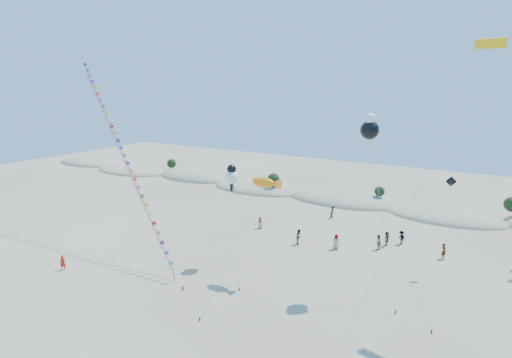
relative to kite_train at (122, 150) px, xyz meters
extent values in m
plane|color=gray|center=(15.77, -13.45, -11.38)|extent=(160.00, 160.00, 0.00)
ellipsoid|color=gray|center=(-48.23, 32.15, -11.38)|extent=(17.00, 9.35, 3.20)
ellipsoid|color=#173212|center=(-48.23, 32.15, -10.50)|extent=(13.60, 6.12, 0.68)
ellipsoid|color=gray|center=(-32.23, 30.75, -11.38)|extent=(18.00, 9.90, 2.80)
ellipsoid|color=#173212|center=(-32.23, 30.75, -10.61)|extent=(14.40, 6.48, 0.72)
ellipsoid|color=gray|center=(-16.23, 32.55, -11.38)|extent=(16.00, 8.80, 3.60)
ellipsoid|color=#173212|center=(-16.23, 32.55, -10.39)|extent=(12.80, 5.76, 0.64)
ellipsoid|color=gray|center=(-0.23, 31.15, -11.38)|extent=(17.60, 9.68, 3.00)
ellipsoid|color=#173212|center=(-0.23, 31.15, -10.56)|extent=(14.08, 6.34, 0.70)
ellipsoid|color=gray|center=(15.77, 31.85, -11.38)|extent=(19.00, 10.45, 3.40)
ellipsoid|color=#173212|center=(15.77, 31.85, -10.45)|extent=(15.20, 6.84, 0.76)
ellipsoid|color=gray|center=(31.77, 30.45, -11.38)|extent=(16.40, 9.02, 2.80)
ellipsoid|color=#173212|center=(31.77, 30.45, -10.61)|extent=(13.12, 5.90, 0.66)
sphere|color=black|center=(-22.23, 32.75, -9.02)|extent=(1.90, 1.90, 1.90)
sphere|color=black|center=(3.77, 29.95, -8.90)|extent=(2.20, 2.20, 2.20)
sphere|color=black|center=(21.77, 31.95, -9.14)|extent=(1.60, 1.60, 1.60)
sphere|color=black|center=(39.77, 33.35, -8.94)|extent=(2.10, 2.10, 2.10)
cube|color=#3F2D1E|center=(13.70, -6.02, -11.21)|extent=(0.12, 0.12, 0.35)
cylinder|color=silver|center=(0.96, -0.44, -0.69)|extent=(25.50, 11.20, 21.40)
cube|color=#19B5BD|center=(11.52, -5.07, -9.55)|extent=(1.11, 0.44, 1.16)
cube|color=#DD5D96|center=(11.70, -5.02, -10.65)|extent=(0.19, 0.45, 1.55)
cube|color=blue|center=(10.63, -4.67, -8.80)|extent=(1.11, 0.44, 1.16)
cube|color=#DD5D96|center=(10.81, -4.62, -9.90)|extent=(0.19, 0.45, 1.55)
cube|color=#582490|center=(9.73, -4.28, -8.05)|extent=(1.11, 0.44, 1.16)
cube|color=#DD5D96|center=(9.91, -4.23, -9.15)|extent=(0.19, 0.45, 1.55)
cube|color=yellow|center=(8.83, -3.89, -7.30)|extent=(1.11, 0.44, 1.16)
cube|color=#DD5D96|center=(9.01, -3.84, -8.40)|extent=(0.19, 0.45, 1.55)
cube|color=red|center=(7.94, -3.49, -6.55)|extent=(1.11, 0.44, 1.16)
cube|color=#DD5D96|center=(8.12, -3.44, -7.65)|extent=(0.19, 0.45, 1.55)
cube|color=white|center=(7.04, -3.10, -5.79)|extent=(1.11, 0.44, 1.16)
cube|color=#DD5D96|center=(7.22, -3.05, -6.89)|extent=(0.19, 0.45, 1.55)
cube|color=yellow|center=(6.15, -2.71, -5.04)|extent=(1.11, 0.44, 1.16)
cube|color=#DD5D96|center=(6.33, -2.66, -6.14)|extent=(0.19, 0.45, 1.55)
cube|color=green|center=(5.25, -2.32, -4.29)|extent=(1.11, 0.44, 1.16)
cube|color=#DD5D96|center=(5.43, -2.27, -5.39)|extent=(0.19, 0.45, 1.55)
cube|color=#FF509E|center=(4.35, -1.92, -3.54)|extent=(1.11, 0.44, 1.16)
cube|color=#DD5D96|center=(4.53, -1.87, -4.64)|extent=(0.19, 0.45, 1.55)
cube|color=#FF5015|center=(3.46, -1.53, -2.79)|extent=(1.11, 0.44, 1.16)
cube|color=#DD5D96|center=(3.64, -1.48, -3.89)|extent=(0.19, 0.45, 1.55)
cube|color=yellow|center=(2.56, -1.14, -2.03)|extent=(1.11, 0.44, 1.16)
cube|color=#DD5D96|center=(2.74, -1.09, -3.13)|extent=(0.19, 0.45, 1.55)
cube|color=purple|center=(1.66, -0.74, -1.28)|extent=(1.11, 0.44, 1.16)
cube|color=#DD5D96|center=(1.84, -0.69, -2.38)|extent=(0.19, 0.45, 1.55)
cube|color=#19B5BD|center=(0.77, -0.35, -0.53)|extent=(1.11, 0.44, 1.16)
cube|color=#DD5D96|center=(0.95, -0.30, -1.63)|extent=(0.19, 0.45, 1.55)
cube|color=blue|center=(-0.13, 0.04, 0.22)|extent=(1.11, 0.44, 1.16)
cube|color=#DD5D96|center=(0.05, 0.09, -0.88)|extent=(0.19, 0.45, 1.55)
cube|color=#582490|center=(-1.02, 0.43, 0.97)|extent=(1.11, 0.44, 1.16)
cube|color=#DD5D96|center=(-0.84, 0.48, -0.13)|extent=(0.19, 0.45, 1.55)
cube|color=yellow|center=(-1.92, 0.83, 1.73)|extent=(1.11, 0.44, 1.16)
cube|color=#DD5D96|center=(-1.74, 0.88, 0.63)|extent=(0.19, 0.45, 1.55)
cube|color=red|center=(-2.82, 1.22, 2.48)|extent=(1.11, 0.44, 1.16)
cube|color=#DD5D96|center=(-2.64, 1.27, 1.38)|extent=(0.19, 0.45, 1.55)
cube|color=white|center=(-3.71, 1.61, 3.23)|extent=(1.11, 0.44, 1.16)
cube|color=#DD5D96|center=(-3.53, 1.66, 2.13)|extent=(0.19, 0.45, 1.55)
cube|color=yellow|center=(-4.61, 2.00, 3.98)|extent=(1.11, 0.44, 1.16)
cube|color=#DD5D96|center=(-4.43, 2.05, 2.88)|extent=(0.19, 0.45, 1.55)
cube|color=green|center=(-5.51, 2.40, 4.73)|extent=(1.11, 0.44, 1.16)
cube|color=#DD5D96|center=(-5.33, 2.45, 3.63)|extent=(0.19, 0.45, 1.55)
cube|color=#FF509E|center=(-6.40, 2.79, 5.49)|extent=(1.11, 0.44, 1.16)
cube|color=#DD5D96|center=(-6.22, 2.84, 4.39)|extent=(0.19, 0.45, 1.55)
cube|color=#FF5015|center=(-7.30, 3.18, 6.24)|extent=(1.11, 0.44, 1.16)
cube|color=#DD5D96|center=(-7.12, 3.23, 5.14)|extent=(0.19, 0.45, 1.55)
cube|color=yellow|center=(-8.19, 3.58, 6.99)|extent=(1.11, 0.44, 1.16)
cube|color=#DD5D96|center=(-8.01, 3.63, 5.89)|extent=(0.19, 0.45, 1.55)
cube|color=purple|center=(-9.09, 3.97, 7.74)|extent=(1.11, 0.44, 1.16)
cube|color=#DD5D96|center=(-8.91, 4.02, 6.64)|extent=(0.19, 0.45, 1.55)
cube|color=#19B5BD|center=(-9.99, 4.36, 8.49)|extent=(1.11, 0.44, 1.16)
cube|color=#DD5D96|center=(-9.81, 4.41, 7.39)|extent=(0.19, 0.45, 1.55)
cube|color=blue|center=(-10.88, 4.75, 9.24)|extent=(1.11, 0.44, 1.16)
cube|color=#DD5D96|center=(-10.70, 4.80, 8.14)|extent=(0.19, 0.45, 1.55)
cube|color=#582490|center=(-11.78, 5.15, 10.00)|extent=(1.11, 0.44, 1.16)
cube|color=#DD5D96|center=(-11.60, 5.20, 8.90)|extent=(0.19, 0.45, 1.55)
cube|color=#3F2D1E|center=(18.38, -9.43, -11.23)|extent=(0.10, 0.10, 0.30)
cylinder|color=silver|center=(18.33, -4.18, -6.62)|extent=(0.12, 10.52, 9.53)
ellipsoid|color=orange|center=(18.28, 1.07, -1.87)|extent=(2.41, 1.06, 1.06)
cone|color=orange|center=(19.63, 1.07, -1.87)|extent=(0.96, 0.96, 0.96)
cube|color=#3F2D1E|center=(18.33, -3.37, -11.23)|extent=(0.10, 0.10, 0.30)
cylinder|color=silver|center=(16.00, -0.46, -6.76)|extent=(4.69, 5.84, 9.26)
sphere|color=white|center=(13.67, 2.44, -2.14)|extent=(1.46, 1.46, 1.46)
sphere|color=black|center=(13.67, 2.44, -1.26)|extent=(0.98, 0.98, 0.98)
cube|color=black|center=(13.67, 2.44, -3.27)|extent=(0.35, 0.18, 0.80)
cube|color=#3F2D1E|center=(31.86, 0.00, -11.23)|extent=(0.10, 0.10, 0.30)
cylinder|color=silver|center=(29.68, 2.21, -3.98)|extent=(4.40, 4.45, 14.82)
sphere|color=black|center=(27.50, 4.42, 3.43)|extent=(1.69, 1.69, 1.69)
sphere|color=white|center=(27.50, 4.42, 4.44)|extent=(1.10, 1.10, 1.10)
cube|color=white|center=(27.50, 4.42, 2.18)|extent=(0.35, 0.18, 0.80)
cube|color=white|center=(26.80, 4.42, 3.43)|extent=(0.60, 0.15, 0.25)
cube|color=white|center=(28.20, 4.42, 3.43)|extent=(0.60, 0.15, 0.25)
cylinder|color=silver|center=(33.11, -3.24, -0.38)|extent=(6.57, 16.99, 22.02)
cube|color=#F1B20C|center=(36.38, 5.24, 10.62)|extent=(2.32, 0.94, 0.81)
cube|color=black|center=(36.38, 5.26, 10.62)|extent=(2.24, 0.57, 0.19)
cube|color=#3F2D1E|center=(34.98, -1.58, -11.23)|extent=(0.10, 0.10, 0.30)
cylinder|color=silver|center=(34.44, 5.12, -6.72)|extent=(1.09, 13.40, 9.34)
cube|color=black|center=(33.91, 11.81, -2.06)|extent=(1.05, 0.31, 1.07)
imported|color=#B21C0E|center=(0.12, -8.96, -10.60)|extent=(0.68, 0.65, 1.56)
imported|color=slate|center=(18.06, 10.18, -10.47)|extent=(0.95, 1.07, 1.83)
imported|color=slate|center=(22.46, 10.94, -10.49)|extent=(0.93, 0.66, 1.79)
imported|color=slate|center=(28.65, 16.47, -10.55)|extent=(1.23, 1.13, 1.66)
imported|color=slate|center=(27.25, 15.19, -10.54)|extent=(0.50, 1.57, 1.69)
imported|color=slate|center=(33.63, 14.35, -10.49)|extent=(0.77, 0.76, 1.79)
imported|color=slate|center=(26.67, 13.34, -10.49)|extent=(1.00, 1.08, 1.78)
imported|color=slate|center=(11.18, 12.70, -10.59)|extent=(0.87, 0.67, 1.58)
imported|color=slate|center=(17.86, 21.93, -10.53)|extent=(0.74, 0.90, 1.71)
camera|label=1|loc=(38.51, -34.11, 7.65)|focal=30.00mm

